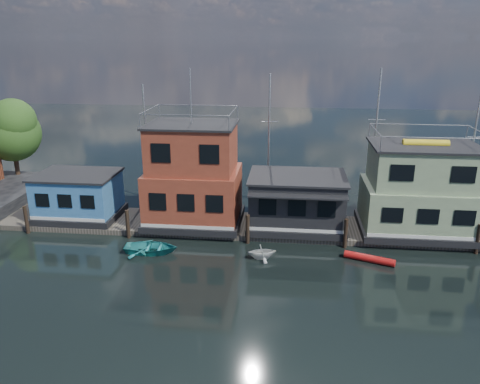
# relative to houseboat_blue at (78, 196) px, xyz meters

# --- Properties ---
(ground) EXTENTS (160.00, 160.00, 0.00)m
(ground) POSITION_rel_houseboat_blue_xyz_m (18.00, -12.00, -2.21)
(ground) COLOR black
(ground) RESTS_ON ground
(dock) EXTENTS (48.00, 5.00, 0.40)m
(dock) POSITION_rel_houseboat_blue_xyz_m (18.00, 0.00, -2.01)
(dock) COLOR #595147
(dock) RESTS_ON ground
(houseboat_blue) EXTENTS (6.40, 4.90, 3.66)m
(houseboat_blue) POSITION_rel_houseboat_blue_xyz_m (0.00, 0.00, 0.00)
(houseboat_blue) COLOR black
(houseboat_blue) RESTS_ON dock
(houseboat_red) EXTENTS (7.40, 5.90, 11.86)m
(houseboat_red) POSITION_rel_houseboat_blue_xyz_m (9.50, 0.00, 1.90)
(houseboat_red) COLOR black
(houseboat_red) RESTS_ON dock
(houseboat_dark) EXTENTS (7.40, 6.10, 4.06)m
(houseboat_dark) POSITION_rel_houseboat_blue_xyz_m (17.50, -0.02, 0.21)
(houseboat_dark) COLOR black
(houseboat_dark) RESTS_ON dock
(houseboat_green) EXTENTS (8.40, 5.90, 7.03)m
(houseboat_green) POSITION_rel_houseboat_blue_xyz_m (26.50, 0.00, 1.34)
(houseboat_green) COLOR black
(houseboat_green) RESTS_ON dock
(pilings) EXTENTS (42.28, 0.28, 2.20)m
(pilings) POSITION_rel_houseboat_blue_xyz_m (17.67, -2.80, -1.11)
(pilings) COLOR #2D2116
(pilings) RESTS_ON ground
(background_masts) EXTENTS (36.40, 0.16, 12.00)m
(background_masts) POSITION_rel_houseboat_blue_xyz_m (22.76, 6.00, 3.35)
(background_masts) COLOR silver
(background_masts) RESTS_ON ground
(dinghy_teal) EXTENTS (3.86, 2.85, 0.77)m
(dinghy_teal) POSITION_rel_houseboat_blue_xyz_m (7.42, -5.13, -1.82)
(dinghy_teal) COLOR teal
(dinghy_teal) RESTS_ON ground
(red_kayak) EXTENTS (3.31, 1.62, 0.49)m
(red_kayak) POSITION_rel_houseboat_blue_xyz_m (22.41, -4.90, -1.96)
(red_kayak) COLOR red
(red_kayak) RESTS_ON ground
(dinghy_white) EXTENTS (2.36, 2.16, 1.06)m
(dinghy_white) POSITION_rel_houseboat_blue_xyz_m (15.19, -5.21, -1.68)
(dinghy_white) COLOR silver
(dinghy_white) RESTS_ON ground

